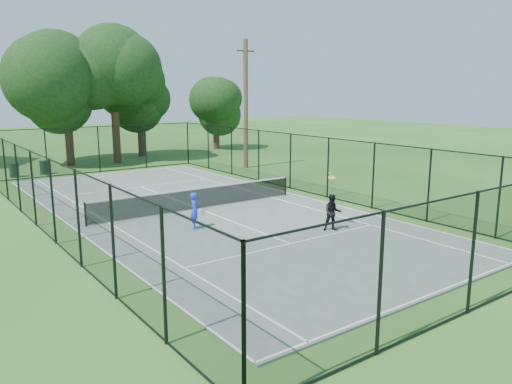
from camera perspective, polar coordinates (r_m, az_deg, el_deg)
ground at (r=22.42m, az=-6.56°, el=-2.06°), size 120.00×120.00×0.00m
tennis_court at (r=22.42m, az=-6.57°, el=-1.99°), size 11.00×24.00×0.06m
tennis_net at (r=22.30m, az=-6.60°, el=-0.62°), size 10.08×0.08×0.95m
fence at (r=22.12m, az=-6.65°, el=1.72°), size 13.10×26.10×3.00m
tree_near_left at (r=37.75m, az=-20.91°, el=10.43°), size 6.24×6.24×8.14m
tree_near_mid at (r=37.87m, az=-15.97°, el=11.28°), size 6.65×6.65×8.70m
tree_near_right at (r=41.48m, az=-13.17°, el=10.26°), size 5.18×5.18×7.14m
tree_far_right at (r=45.68m, az=-4.60°, el=9.22°), size 4.19×4.19×5.55m
trash_bin_left at (r=34.01m, az=-25.91°, el=2.26°), size 0.58×0.58×0.88m
trash_bin_right at (r=34.49m, az=-23.04°, el=2.60°), size 0.58×0.58×0.86m
utility_pole at (r=34.14m, az=-1.18°, el=10.04°), size 1.40×0.30×8.58m
player_blue at (r=19.11m, az=-7.01°, el=-2.13°), size 0.84×0.60×1.40m
player_black at (r=18.90m, az=8.75°, el=-2.32°), size 0.90×1.09×2.09m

